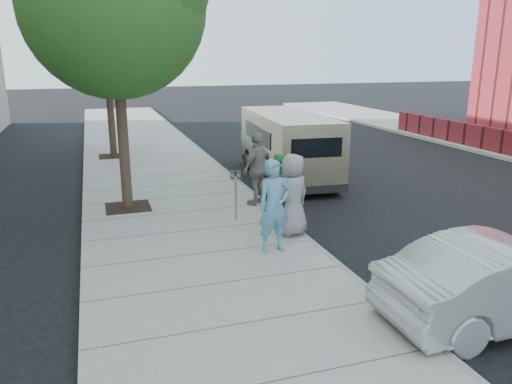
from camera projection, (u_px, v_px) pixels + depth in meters
ground at (232, 232)px, 12.27m from camera, size 120.00×120.00×0.00m
sidewalk at (192, 233)px, 11.95m from camera, size 5.00×60.00×0.15m
curb_face at (286, 223)px, 12.68m from camera, size 0.12×60.00×0.16m
tree_far at (106, 37)px, 19.46m from camera, size 3.92×3.80×6.49m
parking_meter at (236, 185)px, 12.48m from camera, size 0.27×0.16×1.27m
van at (287, 145)px, 17.26m from camera, size 2.51×6.28×2.28m
sedan at (508, 280)px, 7.99m from camera, size 4.30×1.51×1.41m
person_officer at (274, 206)px, 10.44m from camera, size 0.77×0.55×1.99m
person_green_shirt at (278, 188)px, 12.37m from camera, size 0.99×0.87×1.72m
person_gray_shirt at (293, 195)px, 11.41m from camera, size 1.09×0.91×1.91m
person_striped_polo at (258, 169)px, 13.77m from camera, size 1.27×1.07×2.03m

